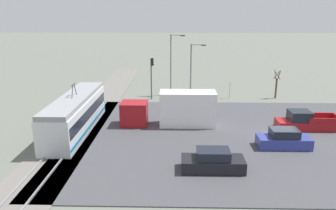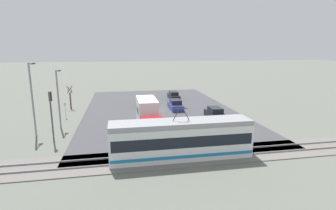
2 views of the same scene
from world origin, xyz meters
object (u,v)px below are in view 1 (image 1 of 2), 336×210
box_truck (175,110)px  light_rail_tram (76,114)px  pickup_truck (306,122)px  street_tree (276,85)px  street_lamp_near_crossing (172,61)px  sedan_car_0 (213,162)px  traffic_light_pole (152,73)px  sedan_car_1 (284,140)px  street_lamp_mid_block (193,67)px  no_parking_sign (230,88)px

box_truck → light_rail_tram: bearing=101.5°
box_truck → pickup_truck: box_truck is taller
street_tree → street_lamp_near_crossing: street_lamp_near_crossing is taller
sedan_car_0 → traffic_light_pole: size_ratio=0.83×
sedan_car_1 → traffic_light_pole: bearing=37.6°
sedan_car_1 → street_lamp_mid_block: (16.07, 6.89, 3.46)m
traffic_light_pole → street_tree: traffic_light_pole is taller
box_truck → traffic_light_pole: traffic_light_pole is taller
box_truck → pickup_truck: bearing=-94.1°
box_truck → pickup_truck: (-0.90, -12.71, -0.89)m
box_truck → traffic_light_pole: size_ratio=1.74×
box_truck → no_parking_sign: 13.14m
box_truck → street_lamp_near_crossing: bearing=1.8°
sedan_car_1 → street_lamp_mid_block: bearing=23.2°
light_rail_tram → sedan_car_0: light_rail_tram is taller
box_truck → street_tree: size_ratio=2.47×
box_truck → sedan_car_0: 10.17m
sedan_car_1 → street_lamp_mid_block: street_lamp_mid_block is taller
sedan_car_1 → box_truck: bearing=59.2°
sedan_car_1 → light_rail_tram: bearing=79.2°
pickup_truck → light_rail_tram: bearing=92.6°
pickup_truck → no_parking_sign: size_ratio=2.65×
box_truck → street_lamp_mid_block: (10.63, -2.24, 2.54)m
box_truck → traffic_light_pole: 10.90m
street_tree → street_lamp_near_crossing: bearing=83.9°
street_lamp_mid_block → light_rail_tram: bearing=137.3°
light_rail_tram → sedan_car_0: size_ratio=2.82×
box_truck → pickup_truck: 12.77m
light_rail_tram → pickup_truck: (1.00, -22.04, -0.96)m
traffic_light_pole → light_rail_tram: bearing=152.6°
street_lamp_near_crossing → street_lamp_mid_block: (-2.12, -2.63, -0.54)m
box_truck → sedan_car_0: bearing=-164.1°
traffic_light_pole → street_tree: size_ratio=1.42×
sedan_car_1 → street_lamp_near_crossing: street_lamp_near_crossing is taller
sedan_car_1 → street_lamp_near_crossing: size_ratio=0.52×
sedan_car_1 → street_lamp_near_crossing: bearing=27.6°
sedan_car_0 → street_lamp_near_crossing: 23.06m
street_lamp_near_crossing → traffic_light_pole: bearing=132.9°
sedan_car_1 → traffic_light_pole: size_ratio=0.80×
street_lamp_near_crossing → street_lamp_mid_block: 3.42m
box_truck → sedan_car_1: 10.66m
light_rail_tram → street_lamp_mid_block: size_ratio=1.76×
pickup_truck → street_lamp_mid_block: size_ratio=0.82×
light_rail_tram → traffic_light_pole: 13.88m
street_lamp_mid_block → street_lamp_near_crossing: bearing=51.2°
sedan_car_1 → traffic_light_pole: traffic_light_pole is taller
light_rail_tram → street_lamp_mid_block: 17.24m
traffic_light_pole → street_tree: (0.96, -16.33, -1.76)m
pickup_truck → street_tree: bearing=-2.9°
sedan_car_0 → no_parking_sign: 21.20m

